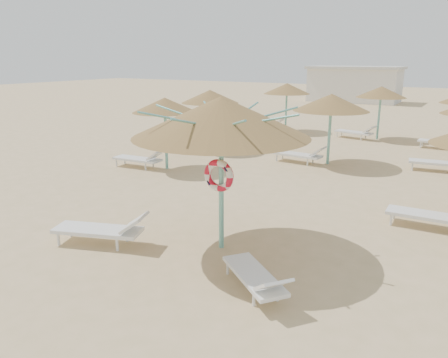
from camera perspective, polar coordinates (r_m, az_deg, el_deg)
The scene contains 6 objects.
ground at distance 9.54m, azimuth -2.35°, elevation -9.46°, with size 120.00×120.00×0.00m, color tan.
main_palapa at distance 8.95m, azimuth -0.38°, elevation 8.05°, with size 3.67×3.67×3.29m.
lounger_main_a at distance 10.10m, azimuth -15.46°, elevation -6.32°, with size 2.20×1.29×0.77m.
lounger_main_b at distance 7.89m, azimuth 4.31°, elevation -12.63°, with size 1.76×1.56×0.66m.
palapa_field at distance 17.81m, azimuth 19.21°, elevation 9.19°, with size 19.64×14.04×2.72m.
service_hut at distance 43.65m, azimuth 16.68°, elevation 11.81°, with size 8.40×4.40×3.25m.
Camera 1 is at (4.73, -7.24, 4.04)m, focal length 35.00 mm.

